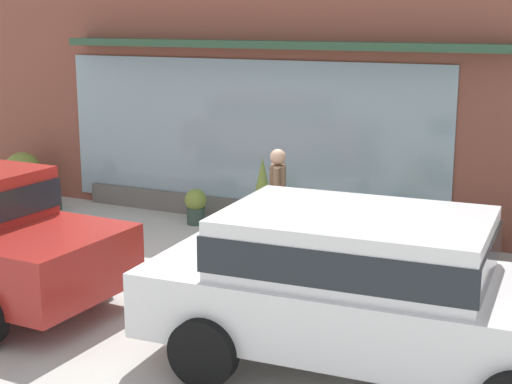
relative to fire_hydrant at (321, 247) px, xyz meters
The scene contains 12 objects.
ground_plane 1.95m from the fire_hydrant, 161.97° to the right, with size 60.00×60.00×0.00m, color #B2AFA8.
curb_strip 2.01m from the fire_hydrant, 156.40° to the right, with size 14.00×0.24×0.12m, color #B2B2AD.
storefront 3.73m from the fire_hydrant, 124.80° to the left, with size 14.00×0.81×5.04m.
fire_hydrant is the anchor object (origin of this frame).
pedestrian_with_handbag 1.06m from the fire_hydrant, 150.41° to the left, with size 0.30×0.62×1.63m.
parked_car_white 2.54m from the fire_hydrant, 58.83° to the right, with size 4.59×2.22×1.57m.
potted_plant_window_left 2.48m from the fire_hydrant, 133.37° to the left, with size 0.46×0.46×1.24m.
potted_plant_trailing_edge 1.84m from the fire_hydrant, 83.35° to the left, with size 0.46×0.46×0.66m.
potted_plant_corner_tall 5.95m from the fire_hydrant, 164.92° to the left, with size 0.31×0.31×0.63m.
potted_plant_near_hydrant 6.92m from the fire_hydrant, 164.64° to the left, with size 0.69×0.69×0.92m.
potted_plant_by_entrance 3.46m from the fire_hydrant, 148.25° to the left, with size 0.37×0.37×0.60m.
potted_plant_low_front 2.44m from the fire_hydrant, 47.79° to the left, with size 0.51×0.51×0.70m.
Camera 1 is at (5.20, -8.29, 3.38)m, focal length 54.00 mm.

